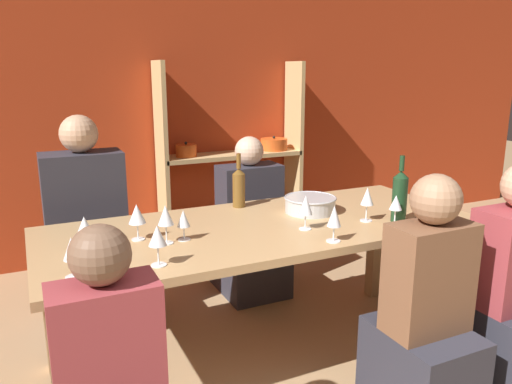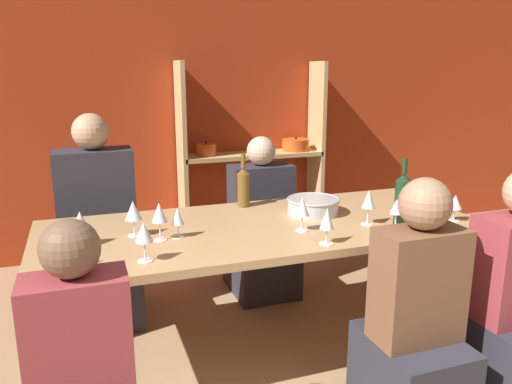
{
  "view_description": "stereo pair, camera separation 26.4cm",
  "coord_description": "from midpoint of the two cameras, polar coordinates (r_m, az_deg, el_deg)",
  "views": [
    {
      "loc": [
        -0.92,
        -0.33,
        1.56
      ],
      "look_at": [
        0.18,
        1.99,
        0.92
      ],
      "focal_mm": 35.0,
      "sensor_mm": 36.0,
      "label": 1
    },
    {
      "loc": [
        -0.67,
        -0.43,
        1.56
      ],
      "look_at": [
        0.18,
        1.99,
        0.92
      ],
      "focal_mm": 35.0,
      "sensor_mm": 36.0,
      "label": 2
    }
  ],
  "objects": [
    {
      "name": "wall_back_red",
      "position": [
        4.29,
        -8.89,
        10.91
      ],
      "size": [
        8.8,
        0.06,
        2.7
      ],
      "color": "#B23819",
      "rests_on": "ground_plane"
    },
    {
      "name": "shelf_unit",
      "position": [
        4.41,
        1.4,
        0.71
      ],
      "size": [
        1.27,
        0.3,
        1.63
      ],
      "color": "tan",
      "rests_on": "ground_plane"
    },
    {
      "name": "dining_table",
      "position": [
        2.62,
        3.63,
        -5.66
      ],
      "size": [
        2.26,
        0.93,
        0.77
      ],
      "color": "tan",
      "rests_on": "ground_plane"
    },
    {
      "name": "mixing_bowl",
      "position": [
        2.8,
        9.23,
        -1.54
      ],
      "size": [
        0.29,
        0.29,
        0.09
      ],
      "color": "#B7BABC",
      "rests_on": "dining_table"
    },
    {
      "name": "wine_bottle_green",
      "position": [
        2.89,
        1.15,
        0.64
      ],
      "size": [
        0.07,
        0.07,
        0.32
      ],
      "color": "brown",
      "rests_on": "dining_table"
    },
    {
      "name": "wine_bottle_dark",
      "position": [
        2.67,
        19.14,
        -0.82
      ],
      "size": [
        0.08,
        0.08,
        0.35
      ],
      "color": "#19381E",
      "rests_on": "dining_table"
    },
    {
      "name": "wine_glass_red_a",
      "position": [
        2.87,
        24.29,
        -1.17
      ],
      "size": [
        0.08,
        0.08,
        0.14
      ],
      "color": "white",
      "rests_on": "dining_table"
    },
    {
      "name": "wine_glass_white_a",
      "position": [
        2.65,
        15.55,
        -0.98
      ],
      "size": [
        0.07,
        0.07,
        0.18
      ],
      "color": "white",
      "rests_on": "dining_table"
    },
    {
      "name": "wine_glass_empty_a",
      "position": [
        2.09,
        -9.2,
        -4.71
      ],
      "size": [
        0.07,
        0.07,
        0.17
      ],
      "color": "white",
      "rests_on": "dining_table"
    },
    {
      "name": "wine_glass_red_b",
      "position": [
        2.34,
        -16.46,
        -3.31
      ],
      "size": [
        0.08,
        0.08,
        0.16
      ],
      "color": "white",
      "rests_on": "dining_table"
    },
    {
      "name": "wine_glass_white_b",
      "position": [
        2.59,
        18.6,
        -1.77
      ],
      "size": [
        0.07,
        0.07,
        0.16
      ],
      "color": "white",
      "rests_on": "dining_table"
    },
    {
      "name": "wine_glass_empty_b",
      "position": [
        2.37,
        -5.82,
        -2.93
      ],
      "size": [
        0.06,
        0.06,
        0.15
      ],
      "color": "white",
      "rests_on": "dining_table"
    },
    {
      "name": "wine_glass_white_c",
      "position": [
        2.08,
        -18.19,
        -5.66
      ],
      "size": [
        0.07,
        0.07,
        0.16
      ],
      "color": "white",
      "rests_on": "dining_table"
    },
    {
      "name": "wine_glass_empty_c",
      "position": [
        2.42,
        -10.86,
        -2.2
      ],
      "size": [
        0.08,
        0.08,
        0.17
      ],
      "color": "white",
      "rests_on": "dining_table"
    },
    {
      "name": "wine_glass_empty_d",
      "position": [
        2.48,
        8.36,
        -1.75
      ],
      "size": [
        0.07,
        0.07,
        0.18
      ],
      "color": "white",
      "rests_on": "dining_table"
    },
    {
      "name": "wine_glass_red_c",
      "position": [
        2.33,
        -7.85,
        -2.51
      ],
      "size": [
        0.07,
        0.07,
        0.18
      ],
      "color": "white",
      "rests_on": "dining_table"
    },
    {
      "name": "wine_glass_red_d",
      "position": [
        2.31,
        11.37,
        -3.18
      ],
      "size": [
        0.07,
        0.07,
        0.17
      ],
      "color": "white",
      "rests_on": "dining_table"
    },
    {
      "name": "person_near_a",
      "position": [
        2.32,
        20.81,
        -16.16
      ],
      "size": [
        0.36,
        0.45,
        1.15
      ],
      "color": "#2D2D38",
      "rests_on": "ground_plane"
    },
    {
      "name": "person_far_a",
      "position": [
        3.55,
        2.71,
        -5.21
      ],
      "size": [
        0.43,
        0.53,
        1.12
      ],
      "rotation": [
        0.0,
        0.0,
        3.14
      ],
      "color": "#2D2D38",
      "rests_on": "ground_plane"
    },
    {
      "name": "person_near_b",
      "position": [
        2.66,
        29.82,
        -13.34
      ],
      "size": [
        0.4,
        0.5,
        1.16
      ],
      "color": "#2D2D38",
      "rests_on": "ground_plane"
    },
    {
      "name": "person_far_b",
      "position": [
        3.24,
        -15.24,
        -6.17
      ],
      "size": [
        0.46,
        0.57,
        1.31
      ],
      "rotation": [
        0.0,
        0.0,
        3.14
      ],
      "color": "#2D2D38",
      "rests_on": "ground_plane"
    }
  ]
}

